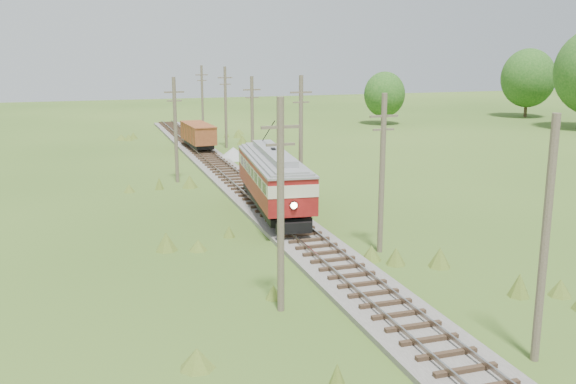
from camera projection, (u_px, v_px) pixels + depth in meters
name	position (u px, v px, depth m)	size (l,w,h in m)	color
railbed_main	(248.00, 191.00, 48.83)	(3.60, 96.00, 0.57)	#605B54
streetcar	(274.00, 176.00, 41.93)	(4.30, 12.88, 5.83)	black
gondola	(198.00, 134.00, 68.36)	(2.77, 7.41, 2.42)	black
gravel_pile	(235.00, 154.00, 63.87)	(3.30, 3.50, 1.20)	gray
utility_pole_r_1	(545.00, 242.00, 21.89)	(0.30, 0.30, 8.80)	brown
utility_pole_r_2	(382.00, 172.00, 34.02)	(1.60, 0.30, 8.60)	brown
utility_pole_r_3	(301.00, 137.00, 46.02)	(1.60, 0.30, 9.00)	brown
utility_pole_r_4	(252.00, 122.00, 58.10)	(1.60, 0.30, 8.40)	brown
utility_pole_r_5	(226.00, 107.00, 70.24)	(1.60, 0.30, 8.90)	brown
utility_pole_r_6	(202.00, 99.00, 82.27)	(1.60, 0.30, 8.70)	brown
utility_pole_l_a	(281.00, 205.00, 26.17)	(1.60, 0.30, 9.00)	brown
utility_pole_l_b	(176.00, 129.00, 52.12)	(1.60, 0.30, 8.60)	brown
tree_right_5	(528.00, 78.00, 101.38)	(8.40, 8.40, 10.82)	#38281C
tree_mid_b	(384.00, 94.00, 92.16)	(5.88, 5.88, 7.57)	#38281C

